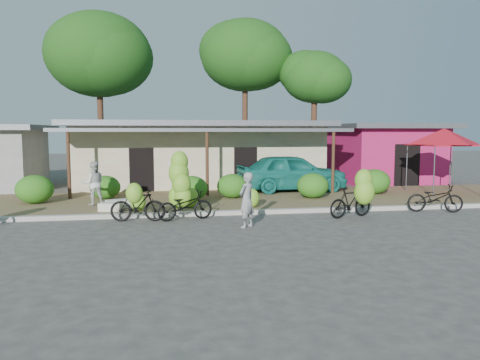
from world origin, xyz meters
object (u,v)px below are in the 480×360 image
object	(u,v)px
bike_right	(356,197)
tree_near_right	(311,76)
tree_far_center	(96,53)
tree_center_right	(242,54)
vendor	(247,200)
red_canopy	(444,137)
sack_near	(119,204)
teal_van	(292,172)
bike_center	(182,192)
bike_far_right	(435,198)
bystander	(94,183)
sack_far	(110,207)
bike_left	(137,204)

from	to	relation	value
bike_right	tree_near_right	bearing A→B (deg)	-29.39
tree_far_center	tree_center_right	xyz separation A→B (m)	(9.00, 0.50, 0.27)
tree_center_right	vendor	distance (m)	18.37
red_canopy	sack_near	world-z (taller)	red_canopy
bike_right	teal_van	distance (m)	6.38
tree_near_right	bike_right	world-z (taller)	tree_near_right
red_canopy	bike_center	bearing A→B (deg)	-162.59
bike_far_right	bystander	bearing A→B (deg)	95.26
red_canopy	sack_far	bearing A→B (deg)	-170.16
red_canopy	bike_far_right	distance (m)	5.19
tree_center_right	bike_left	distance (m)	18.01
bike_right	sack_near	size ratio (longest dim) A/B	2.06
red_canopy	tree_near_right	bearing A→B (deg)	107.82
bike_right	teal_van	size ratio (longest dim) A/B	0.35
bike_center	sack_near	distance (m)	2.92
sack_near	tree_near_right	bearing A→B (deg)	46.20
bike_far_right	teal_van	size ratio (longest dim) A/B	0.39
bike_far_right	sack_far	world-z (taller)	bike_far_right
red_canopy	bystander	xyz separation A→B (m)	(-14.73, -0.99, -1.68)
bike_left	teal_van	xyz separation A→B (m)	(6.64, 5.76, 0.40)
bike_center	sack_far	bearing A→B (deg)	49.02
tree_center_right	vendor	world-z (taller)	tree_center_right
bike_center	teal_van	bearing A→B (deg)	-58.07
bike_center	vendor	bearing A→B (deg)	-147.49
bike_far_right	vendor	bearing A→B (deg)	120.67
sack_near	bystander	bearing A→B (deg)	139.70
tree_center_right	vendor	bearing A→B (deg)	-99.35
bike_center	bystander	size ratio (longest dim) A/B	1.36
sack_far	teal_van	distance (m)	8.75
sack_far	bystander	bearing A→B (deg)	116.72
tree_far_center	bike_center	bearing A→B (deg)	-73.09
tree_center_right	tree_near_right	size ratio (longest dim) A/B	1.27
tree_near_right	sack_near	distance (m)	16.65
tree_far_center	bike_center	xyz separation A→B (m)	(4.43, -14.56, -6.65)
red_canopy	teal_van	distance (m)	6.83
red_canopy	bike_right	distance (m)	7.80
sack_near	sack_far	bearing A→B (deg)	-109.25
tree_near_right	bike_left	xyz separation A→B (m)	(-9.99, -13.38, -5.68)
bike_right	bystander	xyz separation A→B (m)	(-8.70, 3.57, 0.21)
tree_far_center	red_canopy	xyz separation A→B (m)	(16.03, -10.92, -4.90)
bike_right	bike_left	bearing A→B (deg)	67.80
vendor	sack_far	bearing A→B (deg)	-77.47
bystander	bike_center	bearing A→B (deg)	127.82
bike_right	sack_near	xyz separation A→B (m)	(-7.75, 2.77, -0.46)
bike_left	sack_far	size ratio (longest dim) A/B	2.36
red_canopy	bystander	bearing A→B (deg)	-176.15
bike_center	bike_right	bearing A→B (deg)	-113.68
sack_near	sack_far	world-z (taller)	sack_near
tree_near_right	vendor	distance (m)	17.13
tree_far_center	tree_near_right	distance (m)	13.15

